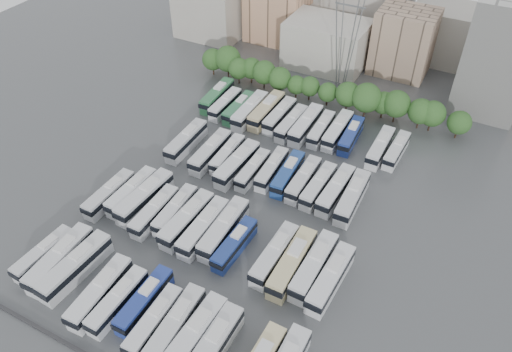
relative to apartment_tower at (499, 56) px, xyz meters
The scene contains 52 objects.
ground 68.48m from the apartment_tower, 120.38° to the right, with size 220.00×220.00×0.00m, color #424447.
tree_line 38.43m from the apartment_tower, 154.91° to the right, with size 65.54×8.12×8.42m.
city_buildings 44.02m from the apartment_tower, 161.51° to the left, with size 102.00×35.00×20.00m.
apartment_tower is the anchor object (origin of this frame).
electricity_pylon 33.47m from the apartment_tower, 165.96° to the right, with size 9.00×6.91×33.83m.
bus_r0_s0 99.02m from the apartment_tower, 124.33° to the right, with size 3.02×11.49×3.57m.
bus_r0_s1 96.89m from the apartment_tower, 122.78° to the right, with size 3.55×13.63×4.24m.
bus_r0_s2 95.19m from the apartment_tower, 121.11° to the right, with size 3.67×13.79×4.29m.
bus_r0_s4 93.65m from the apartment_tower, 117.01° to the right, with size 3.46×13.07×4.06m.
bus_r0_s5 92.19m from the apartment_tower, 115.23° to the right, with size 2.63×11.82×3.70m.
bus_r0_s6 89.05m from the apartment_tower, 113.74° to the right, with size 2.70×11.82×3.70m.
bus_r0_s7 89.78m from the apartment_tower, 111.15° to the right, with size 2.83×11.82×3.69m.
bus_r0_s8 87.85m from the apartment_tower, 109.46° to the right, with size 3.32×12.81×3.99m.
bus_r0_s9 87.23m from the apartment_tower, 107.28° to the right, with size 3.35×13.67×4.27m.
bus_r0_s10 86.65m from the apartment_tower, 105.26° to the right, with size 2.94×13.42×4.21m.
bus_r1_s0 86.36m from the apartment_tower, 130.37° to the right, with size 2.69×11.99×3.76m.
bus_r1_s1 82.47m from the apartment_tower, 129.66° to the right, with size 2.85×12.32×3.85m.
bus_r1_s2 80.64m from the apartment_tower, 127.91° to the right, with size 3.61×13.64×4.24m.
bus_r1_s3 80.11m from the apartment_tower, 124.93° to the right, with size 2.83×12.00×3.75m.
bus_r1_s4 76.80m from the apartment_tower, 123.88° to the right, with size 3.08×11.81×3.67m.
bus_r1_s5 75.98m from the apartment_tower, 121.39° to the right, with size 3.31×13.29×4.14m.
bus_r1_s6 74.44m from the apartment_tower, 118.92° to the right, with size 2.91×13.15×4.12m.
bus_r1_s7 71.81m from the apartment_tower, 117.16° to the right, with size 3.24×13.58×4.24m.
bus_r1_s8 72.20m from the apartment_tower, 114.20° to the right, with size 2.82×11.38×3.55m.
bus_r1_s10 68.81m from the apartment_tower, 109.19° to the right, with size 3.11×12.84×4.01m.
bus_r1_s11 68.14m from the apartment_tower, 106.49° to the right, with size 3.05×13.68×4.29m.
bus_r1_s12 66.30m from the apartment_tower, 103.98° to the right, with size 3.22×13.53×4.23m.
bus_r1_s13 66.54m from the apartment_tower, 101.09° to the right, with size 3.48×13.30×4.14m.
bus_r2_s1 69.81m from the apartment_tower, 139.05° to the right, with size 3.08×12.79×3.99m.
bus_r2_s3 65.76m from the apartment_tower, 134.80° to the right, with size 3.01×12.86×4.02m.
bus_r2_s4 62.72m from the apartment_tower, 133.31° to the right, with size 2.87×11.35×3.53m.
bus_r2_s5 61.98m from the apartment_tower, 129.67° to the right, with size 3.43×13.26×4.13m.
bus_r2_s6 59.83m from the apartment_tower, 127.29° to the right, with size 2.45×11.03×3.46m.
bus_r2_s7 56.47m from the apartment_tower, 125.83° to the right, with size 2.96×11.54×3.59m.
bus_r2_s8 54.54m from the apartment_tower, 122.91° to the right, with size 3.17×12.03×3.74m.
bus_r2_s9 52.98m from the apartment_tower, 119.74° to the right, with size 2.66×12.00×3.76m.
bus_r2_s10 51.82m from the apartment_tower, 116.39° to the right, with size 3.02×11.99×3.74m.
bus_r2_s11 50.16m from the apartment_tower, 113.10° to the right, with size 3.33×12.82×3.99m.
bus_r2_s12 49.44m from the apartment_tower, 109.14° to the right, with size 3.14×13.17×4.11m.
bus_r3_s0 62.75m from the apartment_tower, 153.96° to the right, with size 3.35×12.72×3.95m.
bus_r3_s1 60.79m from the apartment_tower, 150.91° to the right, with size 2.53×11.41×3.58m.
bus_r3_s2 57.72m from the apartment_tower, 149.14° to the right, with size 2.50×11.45×3.59m.
bus_r3_s3 55.30m from the apartment_tower, 147.45° to the right, with size 2.98×13.22×4.14m.
bus_r3_s4 51.68m from the apartment_tower, 147.06° to the right, with size 3.01×13.37×4.19m.
bus_r3_s5 49.09m from the apartment_tower, 144.71° to the right, with size 2.86×12.18×3.81m.
bus_r3_s6 47.21m from the apartment_tower, 140.61° to the right, with size 2.91×12.00×3.74m.
bus_r3_s7 44.47m from the apartment_tower, 138.72° to the right, with size 2.89×13.14×4.12m.
bus_r3_s8 41.83m from the apartment_tower, 135.95° to the right, with size 2.81×11.47×3.58m.
bus_r3_s9 38.83m from the apartment_tower, 133.45° to the right, with size 2.74×12.54×3.94m.
bus_r3_s10 37.10m from the apartment_tower, 129.48° to the right, with size 3.06×11.69×3.64m.
bus_r3_s12 34.43m from the apartment_tower, 119.01° to the right, with size 2.69×12.18×3.82m.
bus_r3_s13 32.47m from the apartment_tower, 114.45° to the right, with size 2.86×11.23×3.50m.
Camera 1 is at (33.41, -53.89, 63.83)m, focal length 35.00 mm.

